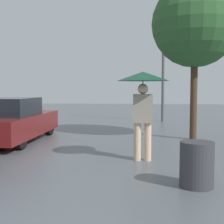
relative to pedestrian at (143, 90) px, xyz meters
The scene contains 5 objects.
pedestrian is the anchor object (origin of this frame).
parked_car_farthest 4.53m from the pedestrian, 151.59° to the left, with size 1.89×3.98×1.26m.
tree 3.79m from the pedestrian, 62.24° to the left, with size 2.54×2.54×4.69m.
street_lamp 8.30m from the pedestrian, 83.11° to the left, with size 0.33×0.33×4.92m.
trash_bin 2.22m from the pedestrian, 64.26° to the right, with size 0.53×0.53×0.71m.
Camera 1 is at (0.45, -1.10, 1.52)m, focal length 50.00 mm.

